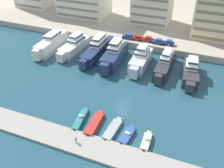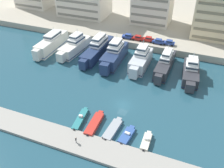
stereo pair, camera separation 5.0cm
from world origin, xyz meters
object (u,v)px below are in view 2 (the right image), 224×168
Objects in this scene: motorboat_cream_center at (146,142)px; car_red_left at (138,38)px; yacht_ivory_far_left at (51,43)px; yacht_charcoal_mid_right at (191,72)px; car_blue_far_left at (128,36)px; yacht_navy_center_left at (114,55)px; car_red_mid_left at (148,39)px; motorboat_blue_center_left at (127,135)px; pedestrian_near_edge at (76,140)px; yacht_silver_center at (141,60)px; yacht_charcoal_center_right at (165,64)px; car_blue_center at (169,42)px; yacht_navy_mid_left at (97,49)px; motorboat_red_left at (94,124)px; motorboat_grey_mid_left at (113,129)px; car_blue_center_left at (158,41)px; yacht_ivory_left at (75,46)px; motorboat_teal_far_left at (80,119)px.

motorboat_cream_center is 47.35m from car_red_left.
yacht_ivory_far_left reaches higher than car_red_left.
yacht_charcoal_mid_right reaches higher than car_blue_far_left.
yacht_navy_center_left is 16.51m from car_red_mid_left.
motorboat_blue_center_left is 11.34m from pedestrian_near_edge.
yacht_silver_center is 16.68m from car_blue_far_left.
yacht_charcoal_center_right is 13.52m from car_blue_center.
yacht_ivory_far_left is at bearing 144.99° from motorboat_cream_center.
yacht_navy_mid_left is 1.35× the size of yacht_silver_center.
yacht_navy_mid_left is 23.70m from yacht_charcoal_center_right.
motorboat_grey_mid_left is at bearing -0.00° from motorboat_red_left.
car_blue_center_left is at bearing -173.40° from car_blue_center.
motorboat_red_left is 2.12× the size of car_red_left.
yacht_silver_center is at bearing -7.06° from yacht_navy_mid_left.
motorboat_teal_far_left is (18.16, -30.89, -1.85)m from yacht_ivory_left.
yacht_navy_mid_left is 5.29× the size of car_red_mid_left.
yacht_ivory_left is at bearing 137.44° from motorboat_cream_center.
yacht_charcoal_mid_right is 2.00× the size of motorboat_teal_far_left.
car_red_left is at bearing 91.80° from pedestrian_near_edge.
motorboat_blue_center_left is 1.52× the size of car_red_left.
yacht_ivory_left is 4.32× the size of car_red_mid_left.
motorboat_teal_far_left is at bearing -85.00° from yacht_navy_center_left.
car_blue_far_left is (15.49, 12.61, 1.04)m from yacht_ivory_left.
yacht_ivory_left is at bearing 176.81° from yacht_silver_center.
car_blue_far_left is at bearing 98.48° from motorboat_red_left.
motorboat_cream_center is at bearing -3.68° from motorboat_teal_far_left.
car_blue_far_left is 15.19m from car_blue_center.
yacht_navy_center_left is 30.22m from motorboat_red_left.
yacht_ivory_far_left is 41.91m from car_blue_center.
car_blue_far_left is (24.15, 14.13, 0.87)m from yacht_ivory_far_left.
motorboat_cream_center is at bearing 23.00° from pedestrian_near_edge.
motorboat_red_left is at bearing -86.38° from car_red_left.
yacht_ivory_far_left is at bearing -170.08° from yacht_ivory_left.
motorboat_cream_center is at bearing -100.40° from yacht_charcoal_mid_right.
yacht_ivory_left is 0.96× the size of yacht_navy_center_left.
car_blue_center_left is at bearing -0.57° from car_blue_far_left.
motorboat_red_left is 43.96m from car_red_left.
yacht_silver_center is at bearing 108.54° from motorboat_cream_center.
yacht_charcoal_mid_right reaches higher than car_blue_center.
motorboat_blue_center_left is 45.85m from car_red_left.
yacht_charcoal_center_right is 2.96× the size of motorboat_blue_center_left.
motorboat_teal_far_left is (-14.02, -30.43, -1.81)m from yacht_charcoal_center_right.
yacht_ivory_left reaches higher than motorboat_cream_center.
car_blue_far_left is (-0.11, 14.28, 0.65)m from yacht_navy_center_left.
car_red_left is at bearing 103.96° from motorboat_blue_center_left.
car_red_mid_left and car_blue_center_left have the same top height.
yacht_ivory_left is at bearing 120.45° from motorboat_teal_far_left.
motorboat_blue_center_left is at bearing -37.82° from yacht_ivory_far_left.
motorboat_cream_center is 1.43× the size of car_red_mid_left.
yacht_silver_center reaches higher than car_blue_center_left.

